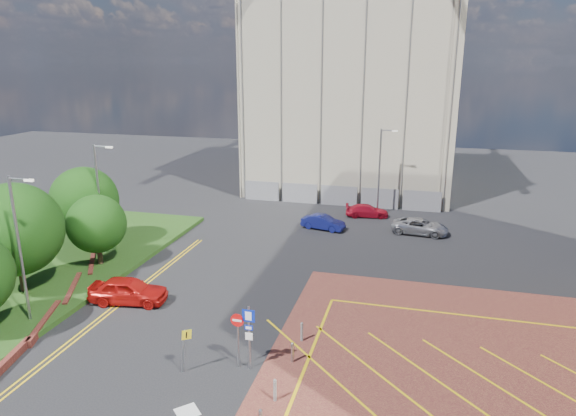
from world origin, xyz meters
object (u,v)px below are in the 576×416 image
at_px(car_silver_back, 420,226).
at_px(car_red_left, 128,290).
at_px(warning_sign, 185,345).
at_px(car_red_back, 367,211).
at_px(car_blue_back, 323,222).
at_px(sign_cluster, 245,331).
at_px(lamp_left_far, 100,195).
at_px(tree_c, 97,224).
at_px(lamp_back, 380,169).
at_px(tree_d, 84,200).
at_px(lamp_left_near, 20,244).
at_px(tree_b, 15,229).

bearing_deg(car_silver_back, car_red_left, 142.09).
distance_m(warning_sign, car_red_back, 27.50).
bearing_deg(car_red_left, car_blue_back, -36.31).
bearing_deg(sign_cluster, lamp_left_far, 143.18).
height_order(tree_c, car_silver_back, tree_c).
height_order(tree_c, car_red_left, tree_c).
height_order(lamp_left_far, warning_sign, lamp_left_far).
distance_m(lamp_left_far, lamp_back, 24.46).
height_order(tree_d, car_red_back, tree_d).
bearing_deg(car_red_left, sign_cluster, -126.57).
bearing_deg(car_red_back, car_blue_back, 136.12).
height_order(sign_cluster, car_red_back, sign_cluster).
distance_m(tree_d, car_red_back, 24.28).
distance_m(sign_cluster, car_red_back, 26.09).
bearing_deg(lamp_left_near, tree_d, 110.35).
bearing_deg(lamp_left_near, lamp_left_far, 101.31).
distance_m(tree_b, sign_cluster, 16.46).
relative_size(tree_c, warning_sign, 2.18).
bearing_deg(car_red_back, lamp_back, -49.06).
xyz_separation_m(sign_cluster, car_silver_back, (7.64, 22.10, -1.31)).
height_order(lamp_back, car_silver_back, lamp_back).
height_order(tree_c, car_red_back, tree_c).
xyz_separation_m(lamp_left_far, car_blue_back, (14.34, 10.25, -4.05)).
xyz_separation_m(tree_d, sign_cluster, (16.80, -12.02, -1.92)).
relative_size(lamp_left_near, car_blue_back, 2.15).
distance_m(tree_d, car_silver_back, 26.63).
xyz_separation_m(tree_c, car_blue_back, (13.42, 12.25, -2.58)).
distance_m(tree_b, car_blue_back, 23.42).
height_order(car_blue_back, car_silver_back, car_silver_back).
bearing_deg(tree_c, lamp_left_near, -82.31).
relative_size(sign_cluster, car_red_back, 0.82).
height_order(tree_b, tree_c, tree_b).
height_order(lamp_left_far, sign_cluster, lamp_left_far).
height_order(tree_d, sign_cluster, tree_d).
height_order(lamp_left_far, car_blue_back, lamp_left_far).
distance_m(tree_c, lamp_left_far, 2.65).
bearing_deg(car_red_left, tree_c, 39.26).
distance_m(lamp_left_near, warning_sign, 10.88).
xyz_separation_m(lamp_left_near, car_silver_back, (20.35, 21.09, -4.02)).
distance_m(lamp_left_near, car_silver_back, 29.58).
xyz_separation_m(lamp_left_near, warning_sign, (10.18, -2.07, -3.23)).
distance_m(tree_c, lamp_back, 25.19).
bearing_deg(car_blue_back, lamp_back, -24.00).
bearing_deg(sign_cluster, tree_d, 144.42).
distance_m(tree_b, car_red_back, 28.98).
xyz_separation_m(tree_c, car_red_back, (16.64, 16.89, -2.62)).
xyz_separation_m(lamp_left_far, sign_cluster, (14.72, -11.02, -2.71)).
xyz_separation_m(sign_cluster, car_red_left, (-8.96, 4.69, -1.17)).
relative_size(lamp_left_near, car_silver_back, 1.72).
distance_m(tree_c, warning_sign, 15.21).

